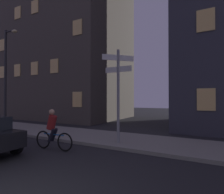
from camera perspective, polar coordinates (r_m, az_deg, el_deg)
sidewalk_kerb at (r=8.92m, az=5.92°, el=-13.27°), size 40.00×3.05×0.14m
signpost at (r=8.01m, az=1.92°, el=2.84°), size 1.25×1.04×4.02m
street_lamp at (r=14.31m, az=-29.69°, el=7.04°), size 1.25×0.28×6.52m
cyclist at (r=7.88m, az=-17.79°, el=-9.91°), size 1.82×0.35×1.61m
building_left_block at (r=22.82m, az=-13.46°, el=19.88°), size 12.45×8.83×20.05m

